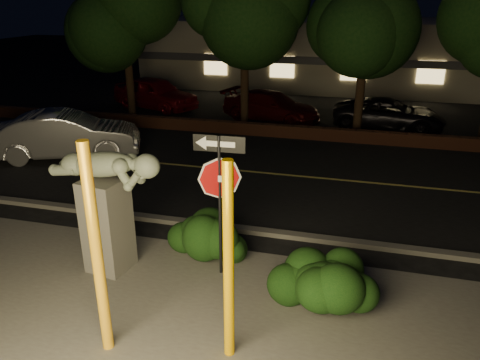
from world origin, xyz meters
name	(u,v)px	position (x,y,z in m)	size (l,w,h in m)	color
ground	(287,147)	(0.00, 10.00, 0.00)	(90.00, 90.00, 0.00)	black
patio	(181,334)	(0.00, -1.00, 0.01)	(14.00, 6.00, 0.02)	#4C4944
road	(272,174)	(0.00, 7.00, 0.01)	(80.00, 8.00, 0.01)	black
lane_marking	(272,173)	(0.00, 7.00, 0.02)	(80.00, 0.12, 0.01)	#B09F46
curb	(239,229)	(0.00, 2.90, 0.06)	(80.00, 0.25, 0.12)	#4C4944
brick_wall	(293,132)	(0.00, 11.30, 0.25)	(40.00, 0.35, 0.50)	#4D2618
parking_lot	(309,107)	(0.00, 17.00, 0.01)	(40.00, 12.00, 0.01)	black
building	(326,51)	(0.00, 24.99, 2.00)	(22.00, 10.20, 4.00)	gray
yellow_pole_left	(97,253)	(-1.04, -1.59, 1.78)	(0.18, 0.18, 3.55)	yellow
yellow_pole_right	(229,265)	(0.93, -1.22, 1.66)	(0.17, 0.17, 3.32)	#FAB200
signpost	(220,179)	(0.11, 1.00, 2.12)	(1.01, 0.09, 2.98)	black
sculpture	(106,197)	(-2.15, 0.59, 1.66)	(2.53, 1.02, 2.70)	#4C4944
hedge_center	(206,235)	(-0.39, 1.54, 0.55)	(2.11, 0.99, 1.10)	black
hedge_right	(318,276)	(2.14, 0.54, 0.55)	(1.69, 0.90, 1.11)	black
hedge_far_right	(335,286)	(2.46, 0.29, 0.56)	(1.61, 1.01, 1.12)	black
silver_sedan	(67,135)	(-7.36, 6.84, 0.82)	(1.74, 4.99, 1.64)	#B3B3B8
parked_car_red	(155,93)	(-7.57, 14.76, 0.80)	(1.88, 4.68, 1.59)	maroon
parked_car_darkred	(271,106)	(-1.40, 13.86, 0.67)	(1.87, 4.61, 1.34)	#40090A
parked_car_dark	(389,114)	(3.77, 13.74, 0.65)	(2.15, 4.67, 1.30)	black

